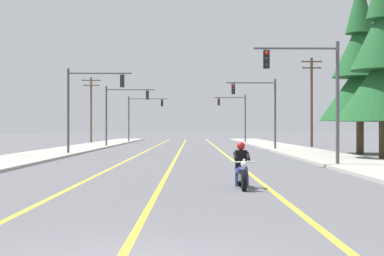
{
  "coord_description": "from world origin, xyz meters",
  "views": [
    {
      "loc": [
        0.85,
        -8.33,
        1.89
      ],
      "look_at": [
        0.96,
        24.52,
        1.91
      ],
      "focal_mm": 56.32,
      "sensor_mm": 36.0,
      "label": 1
    }
  ],
  "objects_px": {
    "traffic_signal_mid_left": "(118,107)",
    "conifer_tree_right_verge_far": "(358,72)",
    "traffic_signal_far_right": "(234,112)",
    "utility_pole_left_far": "(89,107)",
    "traffic_signal_mid_right": "(259,103)",
    "conifer_tree_right_verge_near": "(381,64)",
    "motorcycle_with_rider": "(239,170)",
    "traffic_signal_near_left": "(84,98)",
    "traffic_signal_near_right": "(312,85)",
    "traffic_signal_far_left": "(138,112)",
    "utility_pole_right_far": "(309,99)"
  },
  "relations": [
    {
      "from": "traffic_signal_mid_left",
      "to": "conifer_tree_right_verge_far",
      "type": "relative_size",
      "value": 0.47
    },
    {
      "from": "conifer_tree_right_verge_far",
      "to": "traffic_signal_far_right",
      "type": "bearing_deg",
      "value": 101.6
    },
    {
      "from": "traffic_signal_far_right",
      "to": "utility_pole_left_far",
      "type": "bearing_deg",
      "value": 178.54
    },
    {
      "from": "traffic_signal_mid_right",
      "to": "conifer_tree_right_verge_near",
      "type": "relative_size",
      "value": 0.5
    },
    {
      "from": "motorcycle_with_rider",
      "to": "traffic_signal_near_left",
      "type": "height_order",
      "value": "traffic_signal_near_left"
    },
    {
      "from": "conifer_tree_right_verge_far",
      "to": "traffic_signal_mid_left",
      "type": "bearing_deg",
      "value": 139.21
    },
    {
      "from": "traffic_signal_near_right",
      "to": "traffic_signal_near_left",
      "type": "bearing_deg",
      "value": 135.37
    },
    {
      "from": "traffic_signal_mid_right",
      "to": "traffic_signal_far_right",
      "type": "distance_m",
      "value": 24.91
    },
    {
      "from": "conifer_tree_right_verge_far",
      "to": "traffic_signal_far_left",
      "type": "bearing_deg",
      "value": 118.14
    },
    {
      "from": "traffic_signal_near_left",
      "to": "traffic_signal_far_left",
      "type": "xyz_separation_m",
      "value": [
        0.64,
        37.38,
        0.04
      ]
    },
    {
      "from": "motorcycle_with_rider",
      "to": "utility_pole_left_far",
      "type": "bearing_deg",
      "value": 103.97
    },
    {
      "from": "traffic_signal_near_left",
      "to": "utility_pole_right_far",
      "type": "bearing_deg",
      "value": 43.79
    },
    {
      "from": "utility_pole_right_far",
      "to": "conifer_tree_right_verge_far",
      "type": "relative_size",
      "value": 0.7
    },
    {
      "from": "conifer_tree_right_verge_near",
      "to": "utility_pole_right_far",
      "type": "bearing_deg",
      "value": 87.73
    },
    {
      "from": "motorcycle_with_rider",
      "to": "traffic_signal_mid_left",
      "type": "xyz_separation_m",
      "value": [
        -8.88,
        42.47,
        3.52
      ]
    },
    {
      "from": "traffic_signal_mid_right",
      "to": "conifer_tree_right_verge_far",
      "type": "height_order",
      "value": "conifer_tree_right_verge_far"
    },
    {
      "from": "traffic_signal_mid_left",
      "to": "utility_pole_left_far",
      "type": "relative_size",
      "value": 0.73
    },
    {
      "from": "conifer_tree_right_verge_far",
      "to": "utility_pole_left_far",
      "type": "bearing_deg",
      "value": 127.47
    },
    {
      "from": "traffic_signal_mid_right",
      "to": "traffic_signal_mid_left",
      "type": "xyz_separation_m",
      "value": [
        -13.31,
        9.23,
        0.04
      ]
    },
    {
      "from": "utility_pole_right_far",
      "to": "traffic_signal_near_left",
      "type": "bearing_deg",
      "value": -136.21
    },
    {
      "from": "traffic_signal_mid_right",
      "to": "traffic_signal_mid_left",
      "type": "bearing_deg",
      "value": 145.27
    },
    {
      "from": "conifer_tree_right_verge_far",
      "to": "traffic_signal_near_right",
      "type": "bearing_deg",
      "value": -113.57
    },
    {
      "from": "traffic_signal_near_right",
      "to": "utility_pole_left_far",
      "type": "height_order",
      "value": "utility_pole_left_far"
    },
    {
      "from": "traffic_signal_mid_right",
      "to": "conifer_tree_right_verge_near",
      "type": "distance_m",
      "value": 17.41
    },
    {
      "from": "traffic_signal_near_right",
      "to": "conifer_tree_right_verge_far",
      "type": "height_order",
      "value": "conifer_tree_right_verge_far"
    },
    {
      "from": "traffic_signal_far_right",
      "to": "utility_pole_left_far",
      "type": "distance_m",
      "value": 18.73
    },
    {
      "from": "traffic_signal_near_right",
      "to": "conifer_tree_right_verge_near",
      "type": "bearing_deg",
      "value": 48.07
    },
    {
      "from": "utility_pole_right_far",
      "to": "traffic_signal_mid_left",
      "type": "bearing_deg",
      "value": -177.29
    },
    {
      "from": "traffic_signal_near_right",
      "to": "traffic_signal_mid_left",
      "type": "relative_size",
      "value": 1.0
    },
    {
      "from": "motorcycle_with_rider",
      "to": "conifer_tree_right_verge_near",
      "type": "xyz_separation_m",
      "value": [
        9.79,
        16.75,
        5.11
      ]
    },
    {
      "from": "traffic_signal_near_left",
      "to": "conifer_tree_right_verge_far",
      "type": "bearing_deg",
      "value": 3.45
    },
    {
      "from": "motorcycle_with_rider",
      "to": "traffic_signal_far_left",
      "type": "height_order",
      "value": "traffic_signal_far_left"
    },
    {
      "from": "traffic_signal_near_left",
      "to": "traffic_signal_near_right",
      "type": "bearing_deg",
      "value": -44.63
    },
    {
      "from": "traffic_signal_mid_left",
      "to": "utility_pole_right_far",
      "type": "xyz_separation_m",
      "value": [
        19.72,
        0.93,
        0.86
      ]
    },
    {
      "from": "traffic_signal_near_right",
      "to": "traffic_signal_far_left",
      "type": "height_order",
      "value": "same"
    },
    {
      "from": "motorcycle_with_rider",
      "to": "utility_pole_right_far",
      "type": "distance_m",
      "value": 44.95
    },
    {
      "from": "traffic_signal_mid_right",
      "to": "traffic_signal_far_left",
      "type": "relative_size",
      "value": 1.0
    },
    {
      "from": "traffic_signal_near_right",
      "to": "traffic_signal_mid_left",
      "type": "bearing_deg",
      "value": 112.86
    },
    {
      "from": "motorcycle_with_rider",
      "to": "traffic_signal_mid_right",
      "type": "height_order",
      "value": "traffic_signal_mid_right"
    },
    {
      "from": "traffic_signal_mid_right",
      "to": "motorcycle_with_rider",
      "type": "bearing_deg",
      "value": -97.6
    },
    {
      "from": "traffic_signal_near_left",
      "to": "traffic_signal_far_left",
      "type": "distance_m",
      "value": 37.38
    },
    {
      "from": "traffic_signal_near_left",
      "to": "conifer_tree_right_verge_far",
      "type": "xyz_separation_m",
      "value": [
        19.98,
        1.21,
        1.96
      ]
    },
    {
      "from": "traffic_signal_mid_left",
      "to": "utility_pole_right_far",
      "type": "distance_m",
      "value": 19.77
    },
    {
      "from": "traffic_signal_mid_left",
      "to": "traffic_signal_near_right",
      "type": "bearing_deg",
      "value": -67.14
    },
    {
      "from": "motorcycle_with_rider",
      "to": "traffic_signal_far_left",
      "type": "bearing_deg",
      "value": 97.85
    },
    {
      "from": "traffic_signal_mid_left",
      "to": "motorcycle_with_rider",
      "type": "bearing_deg",
      "value": -78.2
    },
    {
      "from": "motorcycle_with_rider",
      "to": "conifer_tree_right_verge_near",
      "type": "height_order",
      "value": "conifer_tree_right_verge_near"
    },
    {
      "from": "traffic_signal_near_left",
      "to": "utility_pole_left_far",
      "type": "height_order",
      "value": "utility_pole_left_far"
    },
    {
      "from": "traffic_signal_near_right",
      "to": "utility_pole_right_far",
      "type": "xyz_separation_m",
      "value": [
        6.38,
        32.58,
        0.91
      ]
    },
    {
      "from": "traffic_signal_mid_right",
      "to": "traffic_signal_mid_left",
      "type": "distance_m",
      "value": 16.2
    }
  ]
}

